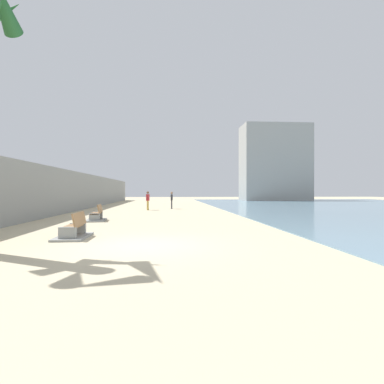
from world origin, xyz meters
name	(u,v)px	position (x,y,z in m)	size (l,w,h in m)	color
ground_plane	(158,211)	(0.00, 18.00, 0.00)	(120.00, 120.00, 0.00)	#C6B793
seawall	(72,191)	(-7.50, 18.00, 1.74)	(0.80, 64.00, 3.47)	gray
bench_near	(74,232)	(-2.71, 1.90, 0.23)	(1.12, 2.11, 0.98)	gray
bench_far	(97,217)	(-3.39, 8.86, 0.23)	(1.29, 2.19, 0.98)	gray
person_walking	(172,199)	(1.26, 20.86, 0.98)	(0.23, 0.53, 1.69)	#333338
person_standing	(148,199)	(-0.97, 18.99, 1.02)	(0.31, 0.48, 1.74)	gold
harbor_building	(275,163)	(20.34, 46.00, 6.83)	(12.00, 6.00, 13.67)	#9E9E99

